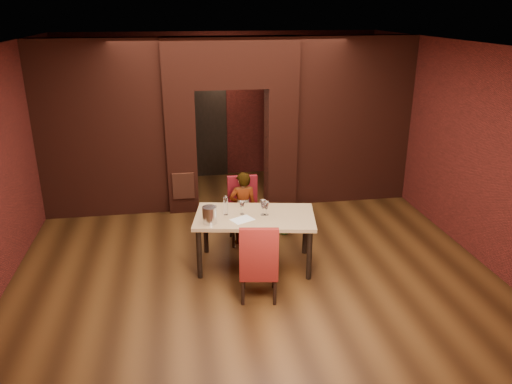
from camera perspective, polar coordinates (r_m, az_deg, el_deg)
floor at (r=8.12m, az=-1.02°, el=-6.63°), size 8.00×8.00×0.00m
ceiling at (r=7.24m, az=-1.19°, el=16.52°), size 7.00×8.00×0.04m
wall_back at (r=11.40m, az=-4.03°, el=9.82°), size 7.00×0.04×3.20m
wall_front at (r=3.92m, az=7.50°, el=-12.08°), size 7.00×0.04×3.20m
wall_right at (r=8.72m, az=22.40°, el=4.99°), size 0.04×8.00×3.20m
pillar_left at (r=9.50m, az=-8.53°, el=4.69°), size 0.55×0.55×2.30m
pillar_right at (r=9.70m, az=2.79°, el=5.23°), size 0.55×0.55×2.30m
lintel at (r=9.26m, az=-2.99°, el=14.57°), size 2.45×0.55×0.90m
wing_wall_left at (r=9.49m, az=-17.28°, el=6.77°), size 2.28×0.35×3.20m
wing_wall_right at (r=9.98m, az=10.87°, el=7.98°), size 2.28×0.35×3.20m
vent_panel at (r=9.40m, az=-8.30°, el=0.69°), size 0.40×0.03×0.50m
rear_door at (r=11.42m, az=-5.95°, el=6.96°), size 0.90×0.08×2.10m
rear_door_frame at (r=11.38m, az=-5.93°, el=6.91°), size 1.02×0.04×2.22m
dining_table at (r=7.50m, az=-0.14°, el=-5.54°), size 1.89×1.28×0.82m
chair_far at (r=8.19m, az=-1.36°, el=-2.21°), size 0.50×0.50×1.09m
chair_near at (r=6.66m, az=0.32°, el=-7.76°), size 0.57×0.57×1.10m
person_seated at (r=8.11m, az=-1.50°, el=-1.86°), size 0.46×0.31×1.24m
wine_glass_a at (r=7.33m, az=-1.60°, el=-1.84°), size 0.08×0.08×0.20m
wine_glass_b at (r=7.30m, az=0.82°, el=-1.79°), size 0.09×0.09×0.23m
wine_glass_c at (r=7.30m, az=1.18°, el=-1.88°), size 0.09×0.09×0.21m
tasting_sheet at (r=7.18m, az=-1.57°, el=-3.17°), size 0.38×0.34×0.00m
wine_bucket at (r=7.05m, az=-5.33°, el=-2.64°), size 0.20×0.20×0.25m
water_bottle at (r=7.32m, az=-3.47°, el=-1.52°), size 0.07×0.07×0.29m
potted_plant at (r=8.64m, az=3.31°, el=-3.47°), size 0.44×0.41×0.40m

